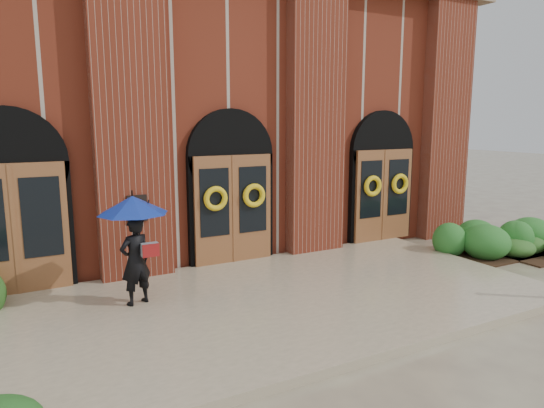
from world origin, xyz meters
TOP-DOWN VIEW (x-y plane):
  - ground at (0.00, 0.00)m, footprint 90.00×90.00m
  - landing at (0.00, 0.15)m, footprint 10.00×5.30m
  - church_building at (0.00, 8.78)m, footprint 16.20×12.53m
  - man_with_umbrella at (-2.63, 1.07)m, footprint 1.56×1.56m
  - hedge_wall_right at (6.67, 0.50)m, footprint 3.21×1.28m
  - hedge_front_right at (7.00, -0.16)m, footprint 1.27×1.09m

SIDE VIEW (x-z plane):
  - ground at x=0.00m, z-range 0.00..0.00m
  - landing at x=0.00m, z-range 0.00..0.15m
  - hedge_front_right at x=7.00m, z-range 0.00..0.45m
  - hedge_wall_right at x=6.67m, z-range 0.00..0.82m
  - man_with_umbrella at x=-2.63m, z-range 0.54..2.52m
  - church_building at x=0.00m, z-range 0.00..7.00m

